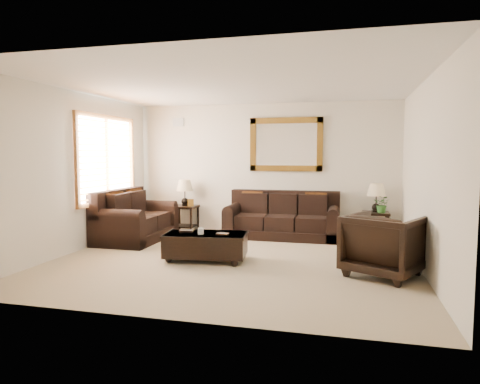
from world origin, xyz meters
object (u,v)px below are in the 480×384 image
(end_table_left, at_px, (185,198))
(coffee_table, at_px, (206,243))
(loveseat, at_px, (134,221))
(sofa, at_px, (282,221))
(end_table_right, at_px, (376,203))
(armchair, at_px, (384,242))

(end_table_left, height_order, coffee_table, end_table_left)
(coffee_table, bearing_deg, loveseat, 140.45)
(sofa, distance_m, end_table_right, 1.83)
(sofa, bearing_deg, loveseat, -160.30)
(end_table_right, bearing_deg, loveseat, -165.97)
(sofa, xyz_separation_m, end_table_left, (-2.13, 0.14, 0.39))
(loveseat, xyz_separation_m, armchair, (4.48, -1.42, 0.11))
(end_table_left, height_order, armchair, end_table_left)
(coffee_table, relative_size, armchair, 1.43)
(sofa, relative_size, loveseat, 1.28)
(sofa, relative_size, end_table_left, 2.00)
(sofa, xyz_separation_m, end_table_right, (1.79, 0.15, 0.38))
(loveseat, bearing_deg, coffee_table, -122.70)
(end_table_right, distance_m, coffee_table, 3.57)
(end_table_left, bearing_deg, loveseat, -118.83)
(end_table_left, bearing_deg, end_table_right, 0.07)
(end_table_right, bearing_deg, armchair, -91.21)
(armchair, bearing_deg, end_table_left, -5.83)
(sofa, distance_m, end_table_left, 2.17)
(loveseat, height_order, coffee_table, loveseat)
(armchair, bearing_deg, coffee_table, 22.83)
(loveseat, relative_size, armchair, 1.86)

